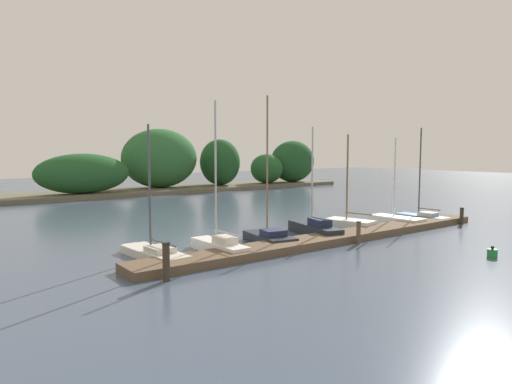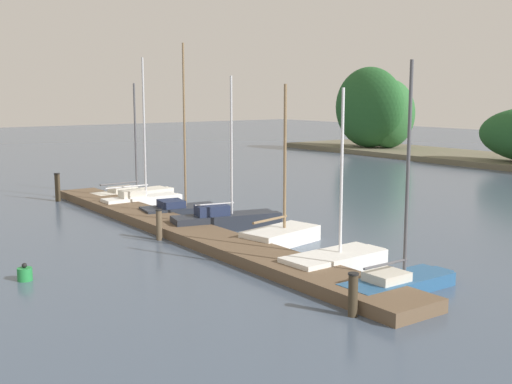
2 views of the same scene
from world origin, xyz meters
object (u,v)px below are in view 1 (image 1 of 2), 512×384
(sailboat_0, at_px, (153,252))
(mooring_piling_0, at_px, (166,262))
(sailboat_2, at_px, (269,236))
(sailboat_5, at_px, (395,220))
(sailboat_3, at_px, (313,228))
(mooring_piling_2, at_px, (462,216))
(sailboat_1, at_px, (218,244))
(channel_buoy_0, at_px, (492,253))
(mooring_piling_1, at_px, (358,233))
(sailboat_6, at_px, (421,216))
(sailboat_4, at_px, (348,223))

(sailboat_0, distance_m, mooring_piling_0, 3.62)
(sailboat_2, bearing_deg, sailboat_5, -81.53)
(sailboat_3, distance_m, sailboat_5, 6.58)
(sailboat_3, xyz_separation_m, mooring_piling_2, (9.80, -2.89, 0.14))
(sailboat_1, distance_m, channel_buoy_0, 11.70)
(sailboat_0, bearing_deg, channel_buoy_0, -131.46)
(sailboat_2, distance_m, sailboat_3, 3.21)
(mooring_piling_1, bearing_deg, mooring_piling_2, 0.37)
(sailboat_3, distance_m, mooring_piling_0, 10.57)
(sailboat_0, distance_m, sailboat_3, 9.05)
(mooring_piling_2, bearing_deg, sailboat_3, 163.59)
(sailboat_5, bearing_deg, sailboat_2, 86.40)
(sailboat_0, bearing_deg, sailboat_6, -97.37)
(sailboat_3, relative_size, mooring_piling_1, 5.26)
(sailboat_6, height_order, mooring_piling_2, sailboat_6)
(mooring_piling_2, bearing_deg, channel_buoy_0, -143.90)
(sailboat_5, xyz_separation_m, sailboat_6, (2.54, -0.14, 0.01))
(sailboat_4, height_order, channel_buoy_0, sailboat_4)
(sailboat_1, xyz_separation_m, sailboat_6, (15.42, -0.04, -0.08))
(channel_buoy_0, bearing_deg, sailboat_4, 85.89)
(sailboat_1, bearing_deg, sailboat_3, -85.91)
(sailboat_3, bearing_deg, sailboat_5, -80.49)
(sailboat_6, xyz_separation_m, mooring_piling_1, (-8.96, -2.43, 0.26))
(mooring_piling_0, height_order, channel_buoy_0, mooring_piling_0)
(sailboat_0, height_order, sailboat_5, sailboat_0)
(sailboat_0, height_order, sailboat_1, sailboat_1)
(sailboat_6, distance_m, mooring_piling_2, 2.47)
(sailboat_5, bearing_deg, sailboat_6, -95.53)
(sailboat_2, relative_size, mooring_piling_2, 6.87)
(mooring_piling_0, xyz_separation_m, channel_buoy_0, (12.54, -5.14, -0.49))
(sailboat_0, xyz_separation_m, sailboat_3, (9.04, -0.33, 0.11))
(sailboat_2, height_order, sailboat_5, sailboat_2)
(sailboat_2, relative_size, sailboat_4, 1.31)
(sailboat_0, height_order, sailboat_6, sailboat_6)
(sailboat_3, xyz_separation_m, sailboat_5, (6.57, -0.38, -0.10))
(sailboat_2, height_order, mooring_piling_2, sailboat_2)
(sailboat_5, relative_size, mooring_piling_2, 5.09)
(sailboat_0, distance_m, sailboat_1, 2.85)
(sailboat_0, bearing_deg, mooring_piling_0, 158.11)
(sailboat_2, height_order, channel_buoy_0, sailboat_2)
(sailboat_1, distance_m, sailboat_5, 12.88)
(sailboat_5, height_order, mooring_piling_2, sailboat_5)
(sailboat_1, height_order, sailboat_3, sailboat_1)
(sailboat_3, xyz_separation_m, mooring_piling_1, (0.15, -2.95, 0.17))
(sailboat_3, height_order, mooring_piling_2, sailboat_3)
(sailboat_4, height_order, mooring_piling_1, sailboat_4)
(sailboat_1, height_order, mooring_piling_2, sailboat_1)
(sailboat_6, bearing_deg, channel_buoy_0, 138.69)
(sailboat_1, height_order, sailboat_6, sailboat_1)
(sailboat_1, bearing_deg, mooring_piling_0, 124.44)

